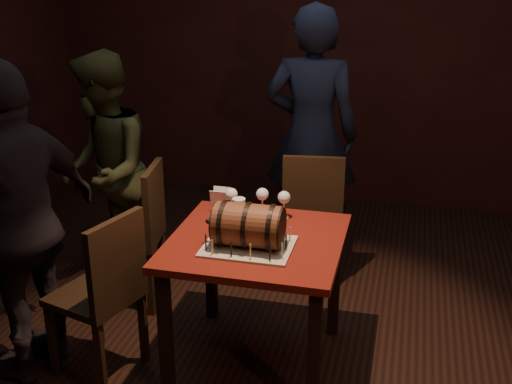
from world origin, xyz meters
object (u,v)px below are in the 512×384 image
barrel_cake (248,225)px  person_left_front (21,225)px  wine_glass_left (231,195)px  pint_of_ale (239,212)px  pub_table (256,257)px  wine_glass_mid (262,195)px  wine_glass_right (284,199)px  person_left_rear (104,172)px  chair_left_rear (140,228)px  chair_back (313,210)px  chair_left_front (105,288)px  person_back (311,135)px

barrel_cake → person_left_front: (-1.14, -0.22, -0.02)m
barrel_cake → wine_glass_left: bearing=117.0°
wine_glass_left → pint_of_ale: size_ratio=1.07×
wine_glass_left → person_left_front: bearing=-146.7°
pub_table → wine_glass_mid: size_ratio=5.59×
barrel_cake → pint_of_ale: size_ratio=2.67×
wine_glass_right → person_left_rear: person_left_rear is taller
person_left_rear → chair_left_rear: bearing=32.0°
pub_table → barrel_cake: 0.26m
chair_back → chair_left_front: bearing=-123.6°
chair_left_rear → person_left_rear: (-0.34, 0.23, 0.27)m
chair_left_rear → person_left_front: (-0.28, -0.80, 0.33)m
pub_table → person_left_rear: bearing=150.4°
wine_glass_right → person_left_front: 1.40m
pint_of_ale → person_left_rear: bearing=154.0°
wine_glass_right → chair_left_rear: bearing=170.9°
wine_glass_mid → wine_glass_left: bearing=-165.7°
pub_table → wine_glass_left: (-0.22, 0.28, 0.23)m
person_left_rear → person_left_front: person_left_front is taller
chair_left_front → wine_glass_right: bearing=36.6°
wine_glass_mid → chair_left_rear: bearing=170.8°
barrel_cake → person_back: person_back is taller
barrel_cake → person_left_front: size_ratio=0.24×
wine_glass_mid → person_left_front: (-1.11, -0.66, -0.02)m
pub_table → wine_glass_right: wine_glass_right is taller
pub_table → person_back: size_ratio=0.49×
chair_left_rear → chair_left_front: 0.78m
wine_glass_right → chair_left_front: chair_left_front is taller
wine_glass_mid → wine_glass_right: bearing=-8.7°
wine_glass_right → person_back: 1.13m
person_left_rear → person_left_front: size_ratio=0.93×
pub_table → chair_left_front: size_ratio=0.97×
wine_glass_left → person_left_rear: person_left_rear is taller
barrel_cake → wine_glass_left: (-0.20, 0.40, -0.01)m
person_left_front → pub_table: bearing=119.8°
wine_glass_mid → pub_table: bearing=-82.0°
pub_table → wine_glass_mid: 0.40m
person_left_rear → wine_glass_mid: bearing=48.8°
chair_left_rear → chair_left_front: bearing=-79.8°
chair_back → person_back: person_back is taller
chair_left_front → pint_of_ale: bearing=38.1°
barrel_cake → wine_glass_left: 0.44m
person_left_front → chair_left_front: bearing=108.2°
wine_glass_right → pint_of_ale: wine_glass_right is taller
person_left_rear → chair_back: bearing=79.8°
chair_left_front → person_left_front: size_ratio=0.55×
pub_table → person_left_rear: 1.40m
wine_glass_left → person_left_front: size_ratio=0.09×
wine_glass_left → wine_glass_right: bearing=4.5°
chair_left_front → person_back: bearing=65.7°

